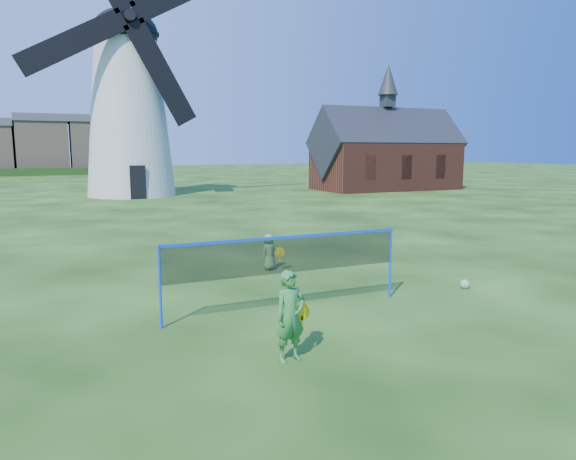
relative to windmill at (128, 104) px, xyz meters
The scene contains 7 objects.
ground 29.94m from the windmill, 91.27° to the right, with size 220.00×220.00×0.00m, color black.
windmill is the anchor object (origin of this frame).
chapel 20.85m from the windmill, ahead, with size 12.17×5.90×10.29m.
badminton_net 30.20m from the windmill, 91.78° to the right, with size 5.05×0.05×1.55m.
player_girl 32.57m from the windmill, 93.35° to the right, with size 0.70×0.42×1.42m.
player_boy 26.79m from the windmill, 89.65° to the right, with size 0.64×0.47×0.99m.
play_ball 30.72m from the windmill, 83.08° to the right, with size 0.22×0.22×0.22m, color green.
Camera 1 is at (-4.38, -9.74, 3.21)m, focal length 32.36 mm.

